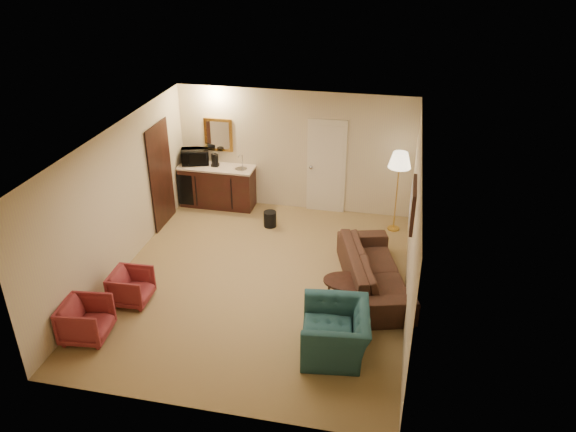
% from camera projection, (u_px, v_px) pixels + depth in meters
% --- Properties ---
extents(ground, '(6.00, 6.00, 0.00)m').
position_uv_depth(ground, '(260.00, 281.00, 9.81)').
color(ground, '#9C884F').
rests_on(ground, ground).
extents(room_walls, '(5.02, 6.01, 2.61)m').
position_uv_depth(room_walls, '(263.00, 173.00, 9.71)').
color(room_walls, '#C5AF94').
rests_on(room_walls, ground).
extents(wetbar_cabinet, '(1.64, 0.58, 0.92)m').
position_uv_depth(wetbar_cabinet, '(218.00, 186.00, 12.27)').
color(wetbar_cabinet, black).
rests_on(wetbar_cabinet, ground).
extents(sofa, '(1.31, 2.43, 0.91)m').
position_uv_depth(sofa, '(375.00, 265.00, 9.44)').
color(sofa, black).
rests_on(sofa, ground).
extents(teal_armchair, '(0.84, 1.17, 0.95)m').
position_uv_depth(teal_armchair, '(336.00, 325.00, 7.98)').
color(teal_armchair, '#1C4744').
rests_on(teal_armchair, ground).
extents(rose_chair_near, '(0.59, 0.63, 0.62)m').
position_uv_depth(rose_chair_near, '(131.00, 285.00, 9.14)').
color(rose_chair_near, maroon).
rests_on(rose_chair_near, ground).
extents(rose_chair_far, '(0.69, 0.73, 0.68)m').
position_uv_depth(rose_chair_far, '(86.00, 318.00, 8.33)').
color(rose_chair_far, maroon).
rests_on(rose_chair_far, ground).
extents(coffee_table, '(0.95, 0.77, 0.47)m').
position_uv_depth(coffee_table, '(348.00, 293.00, 9.09)').
color(coffee_table, black).
rests_on(coffee_table, ground).
extents(floor_lamp, '(0.59, 0.59, 1.68)m').
position_uv_depth(floor_lamp, '(397.00, 192.00, 11.10)').
color(floor_lamp, gold).
rests_on(floor_lamp, ground).
extents(waste_bin, '(0.31, 0.31, 0.33)m').
position_uv_depth(waste_bin, '(270.00, 219.00, 11.53)').
color(waste_bin, black).
rests_on(waste_bin, ground).
extents(microwave, '(0.66, 0.50, 0.39)m').
position_uv_depth(microwave, '(195.00, 155.00, 12.12)').
color(microwave, black).
rests_on(microwave, wetbar_cabinet).
extents(coffee_maker, '(0.19, 0.19, 0.28)m').
position_uv_depth(coffee_maker, '(215.00, 160.00, 12.02)').
color(coffee_maker, black).
rests_on(coffee_maker, wetbar_cabinet).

